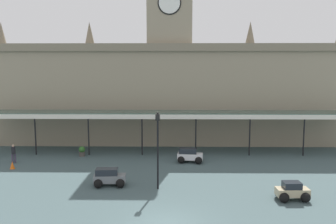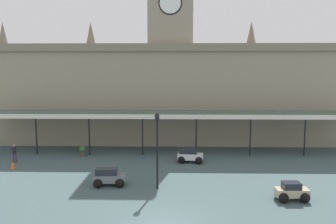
# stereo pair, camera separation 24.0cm
# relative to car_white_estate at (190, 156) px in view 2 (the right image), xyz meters

# --- Properties ---
(ground_plane) EXTENTS (140.00, 140.00, 0.00)m
(ground_plane) POSITION_rel_car_white_estate_xyz_m (-1.89, -12.58, -0.56)
(ground_plane) COLOR #3E5153
(station_building) EXTENTS (40.00, 6.48, 18.71)m
(station_building) POSITION_rel_car_white_estate_xyz_m (-1.89, 9.32, 5.56)
(station_building) COLOR gray
(station_building) RESTS_ON ground
(entrance_canopy) EXTENTS (36.46, 3.26, 4.06)m
(entrance_canopy) POSITION_rel_car_white_estate_xyz_m (-1.89, 3.86, 3.34)
(entrance_canopy) COLOR #38564C
(entrance_canopy) RESTS_ON ground
(car_white_estate) EXTENTS (2.33, 1.70, 1.27)m
(car_white_estate) POSITION_rel_car_white_estate_xyz_m (0.00, 0.00, 0.00)
(car_white_estate) COLOR silver
(car_white_estate) RESTS_ON ground
(car_beige_sedan) EXTENTS (2.08, 1.56, 1.19)m
(car_beige_sedan) POSITION_rel_car_white_estate_xyz_m (6.16, -8.91, -0.06)
(car_beige_sedan) COLOR tan
(car_beige_sedan) RESTS_ON ground
(car_grey_estate) EXTENTS (2.30, 1.63, 1.27)m
(car_grey_estate) POSITION_rel_car_white_estate_xyz_m (-6.06, -6.39, 0.00)
(car_grey_estate) COLOR slate
(car_grey_estate) RESTS_ON ground
(pedestrian_beside_cars) EXTENTS (0.37, 0.34, 1.67)m
(pedestrian_beside_cars) POSITION_rel_car_white_estate_xyz_m (-15.70, -0.40, 0.34)
(pedestrian_beside_cars) COLOR #3F384C
(pedestrian_beside_cars) RESTS_ON ground
(victorian_lamppost) EXTENTS (0.30, 0.30, 5.43)m
(victorian_lamppost) POSITION_rel_car_white_estate_xyz_m (-2.54, -7.01, 2.77)
(victorian_lamppost) COLOR black
(victorian_lamppost) RESTS_ON ground
(traffic_cone) EXTENTS (0.40, 0.40, 0.65)m
(traffic_cone) POSITION_rel_car_white_estate_xyz_m (-14.97, -2.29, -0.24)
(traffic_cone) COLOR orange
(traffic_cone) RESTS_ON ground
(planter_by_canopy) EXTENTS (0.60, 0.60, 0.96)m
(planter_by_canopy) POSITION_rel_car_white_estate_xyz_m (-10.22, 2.01, -0.07)
(planter_by_canopy) COLOR #47423D
(planter_by_canopy) RESTS_ON ground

